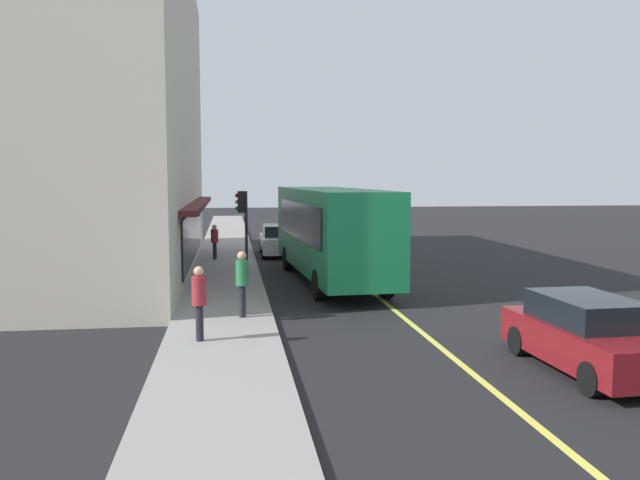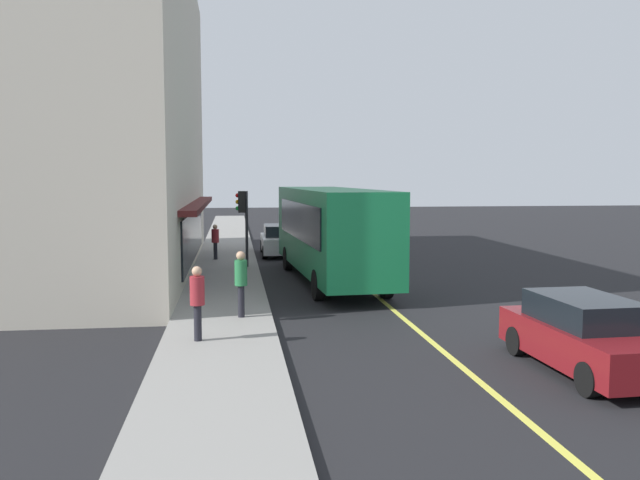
% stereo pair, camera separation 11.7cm
% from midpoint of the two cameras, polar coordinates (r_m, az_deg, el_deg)
% --- Properties ---
extents(ground, '(120.00, 120.00, 0.00)m').
position_cam_midpoint_polar(ground, '(26.02, 2.89, -3.29)').
color(ground, black).
extents(sidewalk, '(80.00, 2.75, 0.15)m').
position_cam_midpoint_polar(sidewalk, '(25.57, -8.29, -3.32)').
color(sidewalk, gray).
rests_on(sidewalk, ground).
extents(lane_centre_stripe, '(36.00, 0.16, 0.01)m').
position_cam_midpoint_polar(lane_centre_stripe, '(26.02, 2.89, -3.28)').
color(lane_centre_stripe, '#D8D14C').
rests_on(lane_centre_stripe, ground).
extents(storefront_building, '(21.22, 10.92, 13.05)m').
position_cam_midpoint_polar(storefront_building, '(29.22, -21.52, 10.12)').
color(storefront_building, beige).
rests_on(storefront_building, ground).
extents(bus, '(11.25, 3.13, 3.50)m').
position_cam_midpoint_polar(bus, '(24.80, 0.77, 0.91)').
color(bus, '#197F47').
rests_on(bus, ground).
extents(traffic_light, '(0.30, 0.52, 3.20)m').
position_cam_midpoint_polar(traffic_light, '(28.11, -6.79, 2.52)').
color(traffic_light, '#2D2D33').
rests_on(traffic_light, sidewalk).
extents(car_white, '(4.31, 1.89, 1.52)m').
position_cam_midpoint_polar(car_white, '(33.57, -3.64, -0.04)').
color(car_white, white).
rests_on(car_white, ground).
extents(car_maroon, '(4.37, 1.99, 1.52)m').
position_cam_midpoint_polar(car_maroon, '(14.66, 21.80, -7.59)').
color(car_maroon, maroon).
rests_on(car_maroon, ground).
extents(pedestrian_by_curb, '(0.34, 0.34, 1.80)m').
position_cam_midpoint_polar(pedestrian_by_curb, '(18.09, -6.88, -3.21)').
color(pedestrian_by_curb, black).
rests_on(pedestrian_by_curb, sidewalk).
extents(pedestrian_at_corner, '(0.34, 0.34, 1.75)m').
position_cam_midpoint_polar(pedestrian_at_corner, '(15.65, -10.54, -4.75)').
color(pedestrian_at_corner, black).
rests_on(pedestrian_at_corner, sidewalk).
extents(pedestrian_mid_block, '(0.34, 0.34, 1.61)m').
position_cam_midpoint_polar(pedestrian_mid_block, '(30.91, -9.14, 0.12)').
color(pedestrian_mid_block, black).
rests_on(pedestrian_mid_block, sidewalk).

